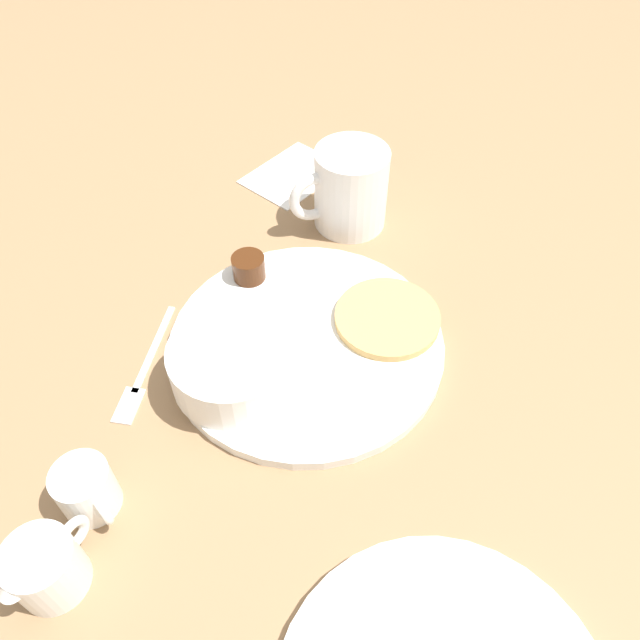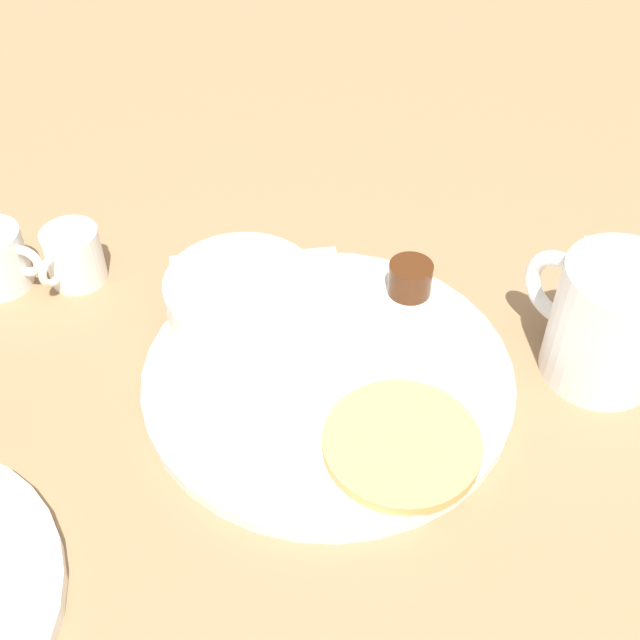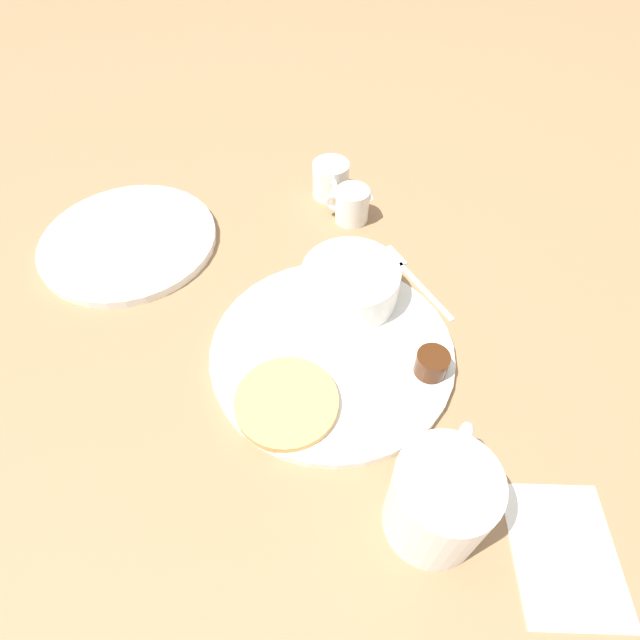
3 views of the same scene
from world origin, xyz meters
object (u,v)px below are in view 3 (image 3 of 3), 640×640
creamer_pitcher_near (352,205)px  creamer_pitcher_far (331,179)px  coffee_mug (440,499)px  fork (408,273)px  bowl (350,282)px  plate (332,351)px

creamer_pitcher_near → creamer_pitcher_far: creamer_pitcher_far is taller
coffee_mug → fork: (-0.31, 0.08, -0.05)m
creamer_pitcher_far → fork: size_ratio=0.54×
bowl → fork: size_ratio=0.81×
coffee_mug → plate: bearing=-166.8°
plate → creamer_pitcher_near: size_ratio=4.15×
bowl → creamer_pitcher_far: 0.22m
bowl → creamer_pitcher_near: (-0.16, 0.04, -0.01)m
plate → coffee_mug: size_ratio=2.60×
plate → creamer_pitcher_far: (-0.30, 0.07, 0.02)m
plate → coffee_mug: (0.20, 0.05, 0.04)m
creamer_pitcher_near → fork: (0.13, 0.05, -0.02)m
plate → creamer_pitcher_far: size_ratio=3.53×
plate → fork: size_ratio=1.91×
creamer_pitcher_far → creamer_pitcher_near: bearing=14.3°
bowl → coffee_mug: bearing=1.5°
bowl → coffee_mug: size_ratio=1.10×
creamer_pitcher_far → coffee_mug: bearing=-2.3°
coffee_mug → creamer_pitcher_far: bearing=177.7°
coffee_mug → creamer_pitcher_far: 0.50m
bowl → fork: bearing=109.8°
plate → creamer_pitcher_near: (-0.23, 0.08, 0.02)m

